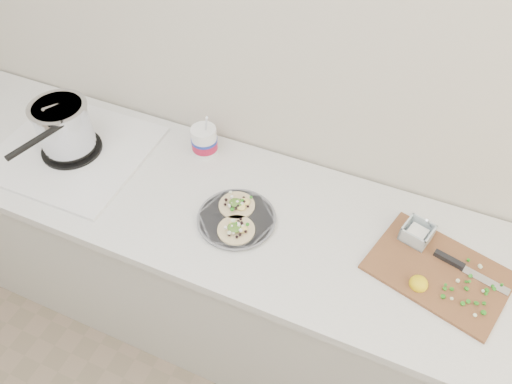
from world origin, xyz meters
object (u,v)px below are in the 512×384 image
at_px(stove, 67,135).
at_px(cutboard, 439,267).
at_px(tub, 205,140).
at_px(taco_plate, 236,217).

height_order(stove, cutboard, stove).
bearing_deg(stove, tub, 22.82).
bearing_deg(tub, cutboard, -11.31).
height_order(taco_plate, cutboard, cutboard).
distance_m(stove, tub, 0.52).
distance_m(taco_plate, tub, 0.37).
height_order(tub, cutboard, tub).
bearing_deg(cutboard, tub, -176.24).
xyz_separation_m(taco_plate, cutboard, (0.68, 0.08, -0.00)).
bearing_deg(cutboard, stove, -164.01).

